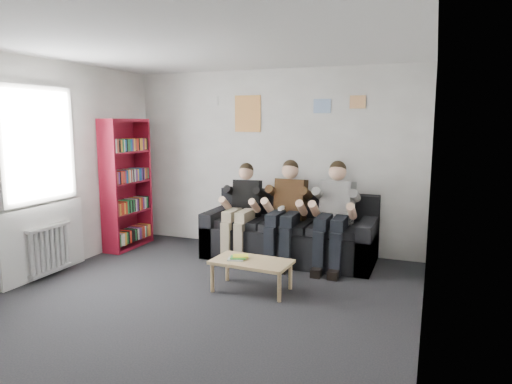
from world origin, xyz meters
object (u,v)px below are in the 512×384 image
(bookshelf, at_px, (127,184))
(coffee_table, at_px, (252,264))
(person_left, at_px, (242,210))
(person_right, at_px, (334,215))
(person_middle, at_px, (286,212))
(sofa, at_px, (290,235))

(bookshelf, relative_size, coffee_table, 2.20)
(bookshelf, height_order, person_left, bookshelf)
(person_left, distance_m, person_right, 1.32)
(person_left, distance_m, person_middle, 0.66)
(bookshelf, xyz_separation_m, coffee_table, (2.47, -1.04, -0.67))
(sofa, distance_m, person_left, 0.78)
(sofa, xyz_separation_m, coffee_table, (-0.03, -1.39, -0.01))
(sofa, xyz_separation_m, person_right, (0.66, -0.21, 0.38))
(bookshelf, xyz_separation_m, person_right, (3.16, 0.14, -0.28))
(person_left, xyz_separation_m, person_middle, (0.66, -0.00, 0.02))
(sofa, relative_size, person_right, 1.67)
(bookshelf, bearing_deg, sofa, 7.74)
(bookshelf, bearing_deg, person_middle, 2.95)
(sofa, distance_m, coffee_table, 1.40)
(person_middle, bearing_deg, person_left, -178.84)
(sofa, distance_m, person_right, 0.79)
(bookshelf, distance_m, person_middle, 2.52)
(coffee_table, distance_m, person_left, 1.39)
(sofa, xyz_separation_m, person_left, (-0.66, -0.21, 0.35))
(coffee_table, relative_size, person_right, 0.63)
(person_left, height_order, person_middle, person_middle)
(person_middle, height_order, person_right, person_right)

